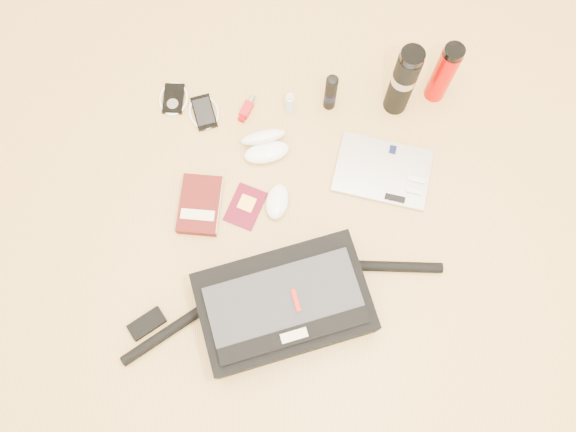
{
  "coord_description": "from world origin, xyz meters",
  "views": [
    {
      "loc": [
        -0.04,
        -0.47,
        1.7
      ],
      "look_at": [
        -0.04,
        0.03,
        0.06
      ],
      "focal_mm": 35.0,
      "sensor_mm": 36.0,
      "label": 1
    }
  ],
  "objects_px": {
    "thermos_black": "(403,81)",
    "thermos_red": "(444,73)",
    "messenger_bag": "(283,304)",
    "book": "(200,205)",
    "laptop": "(383,172)"
  },
  "relations": [
    {
      "from": "laptop",
      "to": "thermos_red",
      "type": "bearing_deg",
      "value": 70.29
    },
    {
      "from": "laptop",
      "to": "thermos_red",
      "type": "distance_m",
      "value": 0.36
    },
    {
      "from": "book",
      "to": "thermos_black",
      "type": "bearing_deg",
      "value": 34.68
    },
    {
      "from": "book",
      "to": "messenger_bag",
      "type": "bearing_deg",
      "value": -45.58
    },
    {
      "from": "laptop",
      "to": "thermos_red",
      "type": "height_order",
      "value": "thermos_red"
    },
    {
      "from": "messenger_bag",
      "to": "laptop",
      "type": "relative_size",
      "value": 2.82
    },
    {
      "from": "messenger_bag",
      "to": "thermos_black",
      "type": "distance_m",
      "value": 0.78
    },
    {
      "from": "messenger_bag",
      "to": "laptop",
      "type": "bearing_deg",
      "value": 37.38
    },
    {
      "from": "messenger_bag",
      "to": "thermos_red",
      "type": "relative_size",
      "value": 3.72
    },
    {
      "from": "thermos_black",
      "to": "thermos_red",
      "type": "relative_size",
      "value": 1.16
    },
    {
      "from": "thermos_black",
      "to": "thermos_red",
      "type": "xyz_separation_m",
      "value": [
        0.14,
        0.04,
        -0.02
      ]
    },
    {
      "from": "thermos_red",
      "to": "book",
      "type": "bearing_deg",
      "value": -153.03
    },
    {
      "from": "messenger_bag",
      "to": "thermos_red",
      "type": "distance_m",
      "value": 0.89
    },
    {
      "from": "messenger_bag",
      "to": "thermos_red",
      "type": "bearing_deg",
      "value": 38.6
    },
    {
      "from": "messenger_bag",
      "to": "thermos_black",
      "type": "xyz_separation_m",
      "value": [
        0.38,
        0.68,
        0.09
      ]
    }
  ]
}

